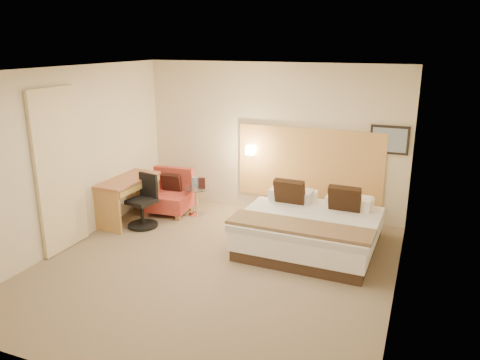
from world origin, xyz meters
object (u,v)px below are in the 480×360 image
at_px(bed, 311,228).
at_px(desk_chair, 144,205).
at_px(lounge_chair, 170,196).
at_px(side_table, 197,200).
at_px(desk, 129,188).

height_order(bed, desk_chair, bed).
relative_size(bed, lounge_chair, 2.49).
xyz_separation_m(side_table, desk, (-0.96, -0.69, 0.32)).
height_order(bed, side_table, bed).
relative_size(lounge_chair, desk, 0.66).
distance_m(bed, side_table, 2.32).
relative_size(lounge_chair, side_table, 1.38).
bearing_deg(desk_chair, side_table, 53.95).
bearing_deg(bed, desk, -178.14).
relative_size(side_table, desk_chair, 0.67).
xyz_separation_m(lounge_chair, side_table, (0.53, 0.06, -0.03)).
bearing_deg(desk, desk_chair, -17.96).
height_order(bed, lounge_chair, bed).
xyz_separation_m(bed, desk, (-3.20, -0.10, 0.29)).
distance_m(lounge_chair, desk, 0.81).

